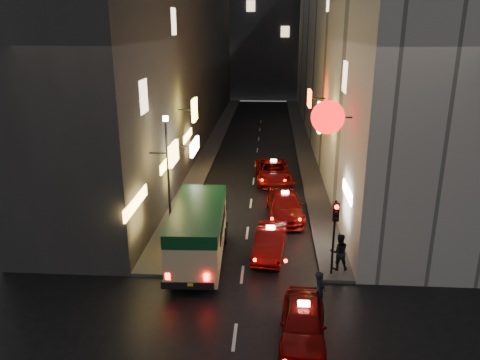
% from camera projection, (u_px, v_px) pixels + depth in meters
% --- Properties ---
extents(building_left, '(7.67, 52.32, 18.00)m').
position_uv_depth(building_left, '(173.00, 46.00, 43.04)').
color(building_left, '#353230').
rests_on(building_left, ground).
extents(building_right, '(7.95, 52.00, 18.00)m').
position_uv_depth(building_right, '(348.00, 46.00, 42.05)').
color(building_right, '#B5B2A6').
rests_on(building_right, ground).
extents(building_far, '(30.00, 10.00, 22.00)m').
position_uv_depth(building_far, '(265.00, 24.00, 72.26)').
color(building_far, '#323337').
rests_on(building_far, ground).
extents(sidewalk_left, '(1.50, 52.00, 0.15)m').
position_uv_depth(sidewalk_left, '(215.00, 141.00, 45.61)').
color(sidewalk_left, '#403E3C').
rests_on(sidewalk_left, ground).
extents(sidewalk_right, '(1.50, 52.00, 0.15)m').
position_uv_depth(sidewalk_right, '(302.00, 142.00, 45.08)').
color(sidewalk_right, '#403E3C').
rests_on(sidewalk_right, ground).
extents(minibus, '(2.52, 6.54, 2.78)m').
position_uv_depth(minibus, '(198.00, 227.00, 21.89)').
color(minibus, beige).
rests_on(minibus, ground).
extents(taxi_near, '(2.39, 5.13, 1.76)m').
position_uv_depth(taxi_near, '(303.00, 320.00, 16.60)').
color(taxi_near, '#710907').
rests_on(taxi_near, ground).
extents(taxi_second, '(2.53, 5.06, 1.72)m').
position_uv_depth(taxi_second, '(270.00, 239.00, 22.91)').
color(taxi_second, '#710907').
rests_on(taxi_second, ground).
extents(taxi_third, '(2.51, 5.43, 1.86)m').
position_uv_depth(taxi_third, '(285.00, 203.00, 27.39)').
color(taxi_third, '#710907').
rests_on(taxi_third, ground).
extents(taxi_far, '(2.56, 5.57, 1.90)m').
position_uv_depth(taxi_far, '(273.00, 170.00, 33.69)').
color(taxi_far, '#710907').
rests_on(taxi_far, ground).
extents(pedestrian_crossing, '(0.56, 0.74, 2.02)m').
position_uv_depth(pedestrian_crossing, '(320.00, 290.00, 18.10)').
color(pedestrian_crossing, black).
rests_on(pedestrian_crossing, ground).
extents(pedestrian_sidewalk, '(0.77, 0.52, 1.95)m').
position_uv_depth(pedestrian_sidewalk, '(339.00, 250.00, 21.09)').
color(pedestrian_sidewalk, black).
rests_on(pedestrian_sidewalk, sidewalk_right).
extents(traffic_light, '(0.26, 0.43, 3.50)m').
position_uv_depth(traffic_light, '(335.00, 223.00, 20.08)').
color(traffic_light, black).
rests_on(traffic_light, sidewalk_right).
extents(lamp_post, '(0.28, 0.28, 6.22)m').
position_uv_depth(lamp_post, '(168.00, 166.00, 24.56)').
color(lamp_post, black).
rests_on(lamp_post, sidewalk_left).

